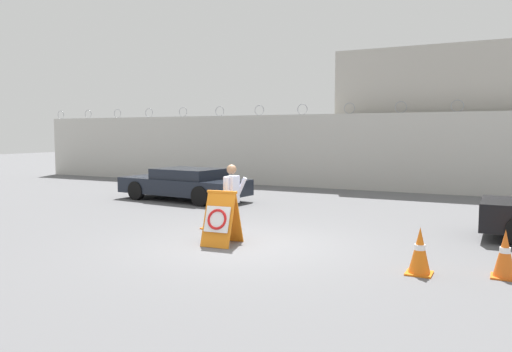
% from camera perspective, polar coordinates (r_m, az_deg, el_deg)
% --- Properties ---
extents(ground_plane, '(90.00, 90.00, 0.00)m').
position_cam_1_polar(ground_plane, '(10.52, -1.26, -7.92)').
color(ground_plane, '#5B5B5E').
extents(perimeter_wall, '(36.00, 0.30, 3.59)m').
position_cam_1_polar(perimeter_wall, '(20.79, 13.30, 2.69)').
color(perimeter_wall, beige).
rests_on(perimeter_wall, ground_plane).
extents(building_block, '(9.46, 7.54, 5.84)m').
position_cam_1_polar(building_block, '(24.87, 22.17, 5.91)').
color(building_block, '#B2ADA3').
rests_on(building_block, ground_plane).
extents(barricade_sign, '(0.70, 0.83, 1.14)m').
position_cam_1_polar(barricade_sign, '(10.49, -4.02, -4.81)').
color(barricade_sign, orange).
rests_on(barricade_sign, ground_plane).
extents(security_guard, '(0.37, 0.63, 1.65)m').
position_cam_1_polar(security_guard, '(11.03, -2.78, -2.54)').
color(security_guard, '#232838').
rests_on(security_guard, ground_plane).
extents(traffic_cone_near, '(0.43, 0.43, 0.77)m').
position_cam_1_polar(traffic_cone_near, '(12.30, -5.10, -4.25)').
color(traffic_cone_near, orange).
rests_on(traffic_cone_near, ground_plane).
extents(traffic_cone_mid, '(0.40, 0.40, 0.79)m').
position_cam_1_polar(traffic_cone_mid, '(9.08, 26.56, -7.98)').
color(traffic_cone_mid, orange).
rests_on(traffic_cone_mid, ground_plane).
extents(traffic_cone_far, '(0.42, 0.42, 0.79)m').
position_cam_1_polar(traffic_cone_far, '(8.78, 18.21, -8.14)').
color(traffic_cone_far, orange).
rests_on(traffic_cone_far, ground_plane).
extents(parked_car_front_coupe, '(4.77, 2.29, 1.11)m').
position_cam_1_polar(parked_car_front_coupe, '(17.57, -8.13, -0.86)').
color(parked_car_front_coupe, black).
rests_on(parked_car_front_coupe, ground_plane).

